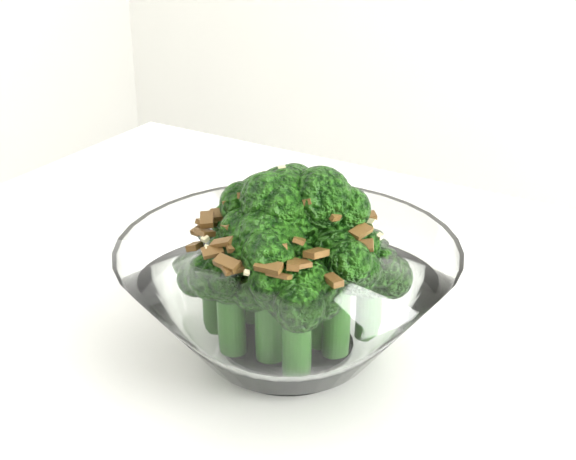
% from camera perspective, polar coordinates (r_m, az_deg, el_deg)
% --- Properties ---
extents(broccoli_dish, '(0.20, 0.20, 0.12)m').
position_cam_1_polar(broccoli_dish, '(0.52, 0.03, -3.65)').
color(broccoli_dish, white).
rests_on(broccoli_dish, table).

